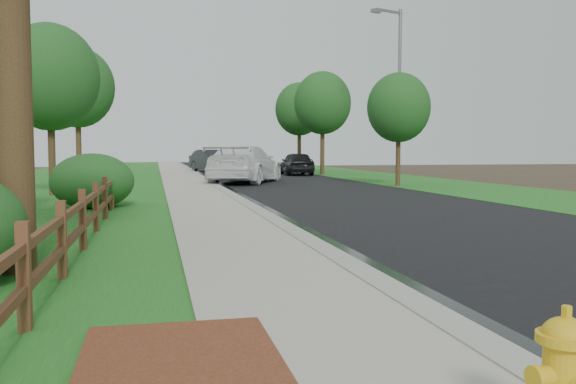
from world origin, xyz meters
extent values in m
plane|color=#362E1D|center=(0.00, 0.00, 0.00)|extent=(120.00, 120.00, 0.00)
cube|color=black|center=(4.60, 35.00, 0.01)|extent=(8.00, 90.00, 0.02)
cube|color=gray|center=(0.40, 35.00, 0.06)|extent=(0.40, 90.00, 0.12)
cube|color=black|center=(0.75, 35.00, 0.02)|extent=(0.50, 90.00, 0.00)
cube|color=#AEA998|center=(-0.90, 35.00, 0.05)|extent=(2.20, 90.00, 0.10)
cube|color=#18571E|center=(-2.80, 35.00, 0.03)|extent=(1.60, 90.00, 0.06)
cube|color=#18571E|center=(-8.00, 35.00, 0.02)|extent=(9.00, 90.00, 0.04)
cube|color=#18571E|center=(11.50, 35.00, 0.02)|extent=(6.00, 90.00, 0.04)
cube|color=brown|center=(-2.20, -1.00, 0.06)|extent=(1.60, 2.40, 0.11)
cube|color=#4F2F1A|center=(-3.60, 0.40, 0.55)|extent=(0.12, 0.12, 1.10)
cube|color=#4F2F1A|center=(-3.60, 2.80, 0.55)|extent=(0.12, 0.12, 1.10)
cube|color=#4F2F1A|center=(-3.60, 5.20, 0.55)|extent=(0.12, 0.12, 1.10)
cube|color=#4F2F1A|center=(-3.60, 7.60, 0.55)|extent=(0.12, 0.12, 1.10)
cube|color=#4F2F1A|center=(-3.60, 10.00, 0.55)|extent=(0.12, 0.12, 1.10)
cube|color=#4F2F1A|center=(-3.60, 12.40, 0.55)|extent=(0.12, 0.12, 1.10)
cube|color=#4F2F1A|center=(-3.60, 14.80, 0.55)|extent=(0.12, 0.12, 1.10)
cube|color=#4F2F1A|center=(-3.60, 1.60, 0.45)|extent=(0.08, 2.35, 0.10)
cube|color=#4F2F1A|center=(-3.60, 1.60, 0.85)|extent=(0.08, 2.35, 0.10)
cube|color=#4F2F1A|center=(-3.60, 4.00, 0.45)|extent=(0.08, 2.35, 0.10)
cube|color=#4F2F1A|center=(-3.60, 4.00, 0.85)|extent=(0.08, 2.35, 0.10)
cube|color=#4F2F1A|center=(-3.60, 6.40, 0.45)|extent=(0.08, 2.35, 0.10)
cube|color=#4F2F1A|center=(-3.60, 6.40, 0.85)|extent=(0.08, 2.35, 0.10)
cube|color=#4F2F1A|center=(-3.60, 8.80, 0.45)|extent=(0.08, 2.35, 0.10)
cube|color=#4F2F1A|center=(-3.60, 8.80, 0.85)|extent=(0.08, 2.35, 0.10)
cube|color=#4F2F1A|center=(-3.60, 11.20, 0.45)|extent=(0.08, 2.35, 0.10)
cube|color=#4F2F1A|center=(-3.60, 11.20, 0.85)|extent=(0.08, 2.35, 0.10)
cube|color=#4F2F1A|center=(-3.60, 13.60, 0.45)|extent=(0.08, 2.35, 0.10)
cube|color=#4F2F1A|center=(-3.60, 13.60, 0.85)|extent=(0.08, 2.35, 0.10)
cylinder|color=#362516|center=(-4.30, 3.50, 2.75)|extent=(0.52, 0.52, 5.50)
cylinder|color=gold|center=(-0.10, -2.69, 0.70)|extent=(0.33, 0.33, 0.05)
ellipsoid|color=gold|center=(-0.10, -2.69, 0.72)|extent=(0.27, 0.27, 0.20)
cylinder|color=gold|center=(-0.10, -2.69, 0.85)|extent=(0.06, 0.06, 0.08)
cylinder|color=gold|center=(-0.28, -2.72, 0.50)|extent=(0.16, 0.15, 0.13)
imported|color=white|center=(2.25, 26.07, 1.00)|extent=(5.25, 7.26, 1.95)
imported|color=black|center=(7.20, 35.36, 0.81)|extent=(2.06, 4.73, 1.59)
imported|color=black|center=(2.00, 41.91, 0.89)|extent=(3.46, 5.59, 1.74)
cylinder|color=slate|center=(12.00, 28.82, 5.04)|extent=(0.20, 0.20, 10.08)
cube|color=slate|center=(11.16, 28.50, 9.86)|extent=(1.93, 0.84, 0.13)
cube|color=slate|center=(10.22, 28.14, 9.74)|extent=(0.66, 0.45, 0.20)
ellipsoid|color=#1E4719|center=(-4.20, 13.20, 0.83)|extent=(2.72, 2.72, 1.66)
cylinder|color=#362516|center=(-6.21, 18.97, 1.97)|extent=(0.27, 0.27, 3.94)
ellipsoid|color=#1E4719|center=(-6.21, 18.97, 4.51)|extent=(3.69, 3.69, 4.06)
cylinder|color=#362516|center=(9.00, 21.67, 1.65)|extent=(0.23, 0.23, 3.30)
ellipsoid|color=#1E4719|center=(9.00, 21.67, 3.77)|extent=(3.01, 3.01, 3.31)
cylinder|color=#362516|center=(-7.00, 34.24, 2.46)|extent=(0.34, 0.34, 4.91)
ellipsoid|color=#1E4719|center=(-7.00, 34.24, 5.62)|extent=(4.54, 4.54, 4.99)
cylinder|color=#362516|center=(9.00, 35.17, 2.18)|extent=(0.30, 0.30, 4.36)
ellipsoid|color=#1E4719|center=(9.00, 35.17, 4.98)|extent=(3.95, 3.95, 4.34)
cylinder|color=#362516|center=(9.00, 42.09, 2.19)|extent=(0.30, 0.30, 4.38)
ellipsoid|color=#1E4719|center=(9.00, 42.09, 5.00)|extent=(3.87, 3.87, 4.25)
camera|label=1|loc=(-2.37, -5.68, 1.77)|focal=38.00mm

